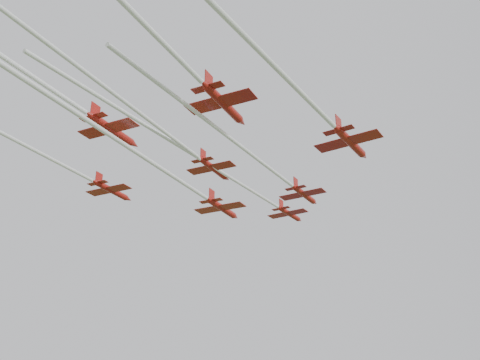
% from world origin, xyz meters
% --- Properties ---
extents(jet_lead, '(27.43, 62.56, 2.37)m').
position_xyz_m(jet_lead, '(-6.17, 5.66, 59.66)').
color(jet_lead, '#AD1B15').
extents(jet_row2_left, '(21.85, 63.14, 2.96)m').
position_xyz_m(jet_row2_left, '(-15.96, 2.59, 59.72)').
color(jet_row2_left, '#AD1B15').
extents(jet_row2_right, '(21.42, 51.02, 2.41)m').
position_xyz_m(jet_row2_right, '(-0.09, -1.61, 58.71)').
color(jet_row2_right, '#AD1B15').
extents(jet_row3_left, '(19.51, 57.09, 2.51)m').
position_xyz_m(jet_row3_left, '(-33.07, -8.77, 59.74)').
color(jet_row3_left, '#AD1B15').
extents(jet_row3_mid, '(18.72, 54.00, 2.37)m').
position_xyz_m(jet_row3_mid, '(-13.16, -14.24, 59.68)').
color(jet_row3_mid, '#AD1B15').
extents(jet_row3_right, '(22.28, 47.50, 2.84)m').
position_xyz_m(jet_row3_right, '(8.11, -16.43, 59.51)').
color(jet_row3_right, '#AD1B15').
extents(jet_row4_left, '(19.87, 57.26, 2.78)m').
position_xyz_m(jet_row4_left, '(-25.76, -25.41, 61.87)').
color(jet_row4_left, '#AD1B15').
extents(jet_row4_right, '(20.65, 60.50, 2.78)m').
position_xyz_m(jet_row4_right, '(-8.04, -33.83, 60.17)').
color(jet_row4_right, '#AD1B15').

